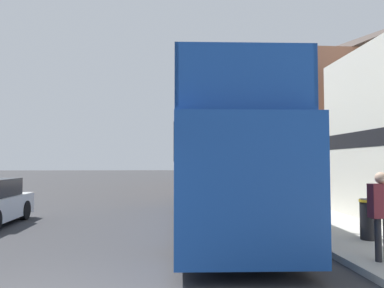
# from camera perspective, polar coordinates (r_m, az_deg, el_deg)

# --- Properties ---
(ground_plane) EXTENTS (144.00, 144.00, 0.00)m
(ground_plane) POSITION_cam_1_polar(r_m,az_deg,el_deg) (26.60, -8.40, -7.16)
(ground_plane) COLOR #333335
(sidewalk) EXTENTS (3.03, 108.00, 0.14)m
(sidewalk) POSITION_cam_1_polar(r_m,az_deg,el_deg) (24.06, 8.01, -7.46)
(sidewalk) COLOR #ADAAA3
(sidewalk) RESTS_ON ground_plane
(brick_terrace_rear) EXTENTS (6.00, 23.70, 9.70)m
(brick_terrace_rear) POSITION_cam_1_polar(r_m,az_deg,el_deg) (29.45, 14.81, 2.78)
(brick_terrace_rear) COLOR #9E664C
(brick_terrace_rear) RESTS_ON ground_plane
(tour_bus) EXTENTS (3.02, 11.56, 4.14)m
(tour_bus) POSITION_cam_1_polar(r_m,az_deg,el_deg) (11.96, 3.85, -3.59)
(tour_bus) COLOR #19479E
(tour_bus) RESTS_ON ground_plane
(parked_car_ahead_of_bus) EXTENTS (1.88, 4.61, 1.44)m
(parked_car_ahead_of_bus) POSITION_cam_1_polar(r_m,az_deg,el_deg) (20.38, 2.75, -6.64)
(parked_car_ahead_of_bus) COLOR black
(parked_car_ahead_of_bus) RESTS_ON ground_plane
(pedestrian_second) EXTENTS (0.44, 0.24, 1.70)m
(pedestrian_second) POSITION_cam_1_polar(r_m,az_deg,el_deg) (8.10, 26.93, -8.60)
(pedestrian_second) COLOR #232328
(pedestrian_second) RESTS_ON sidewalk
(lamp_post_nearest) EXTENTS (0.35, 0.35, 4.42)m
(lamp_post_nearest) POSITION_cam_1_polar(r_m,az_deg,el_deg) (11.27, 17.49, 3.34)
(lamp_post_nearest) COLOR black
(lamp_post_nearest) RESTS_ON sidewalk
(lamp_post_second) EXTENTS (0.35, 0.35, 4.87)m
(lamp_post_second) POSITION_cam_1_polar(r_m,az_deg,el_deg) (20.34, 6.84, 1.31)
(lamp_post_second) COLOR black
(lamp_post_second) RESTS_ON sidewalk
(litter_bin) EXTENTS (0.48, 0.48, 0.98)m
(litter_bin) POSITION_cam_1_polar(r_m,az_deg,el_deg) (10.28, 25.41, -10.15)
(litter_bin) COLOR black
(litter_bin) RESTS_ON sidewalk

